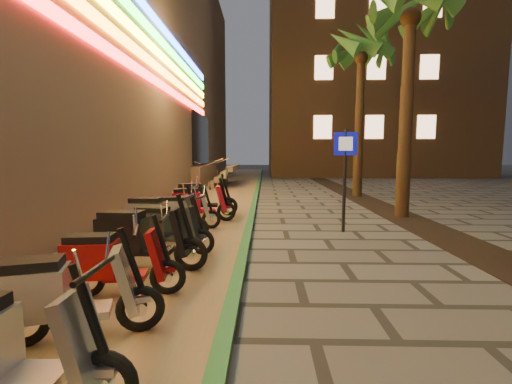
{
  "coord_description": "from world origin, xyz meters",
  "views": [
    {
      "loc": [
        -0.5,
        -3.23,
        1.85
      ],
      "look_at": [
        -0.66,
        2.75,
        1.2
      ],
      "focal_mm": 24.0,
      "sensor_mm": 36.0,
      "label": 1
    }
  ],
  "objects_px": {
    "pedestrian_sign": "(345,166)",
    "scooter_7": "(164,227)",
    "scooter_4": "(58,295)",
    "scooter_6": "(139,237)",
    "scooter_11": "(200,198)",
    "scooter_9": "(181,211)",
    "scooter_5": "(110,262)",
    "scooter_8": "(158,217)",
    "scooter_10": "(196,203)"
  },
  "relations": [
    {
      "from": "scooter_6",
      "to": "scooter_9",
      "type": "distance_m",
      "value": 2.97
    },
    {
      "from": "scooter_5",
      "to": "scooter_4",
      "type": "bearing_deg",
      "value": -97.18
    },
    {
      "from": "scooter_5",
      "to": "scooter_8",
      "type": "distance_m",
      "value": 2.93
    },
    {
      "from": "scooter_4",
      "to": "pedestrian_sign",
      "type": "bearing_deg",
      "value": 33.98
    },
    {
      "from": "scooter_11",
      "to": "scooter_5",
      "type": "bearing_deg",
      "value": -94.44
    },
    {
      "from": "scooter_8",
      "to": "scooter_9",
      "type": "bearing_deg",
      "value": 79.82
    },
    {
      "from": "scooter_4",
      "to": "scooter_9",
      "type": "relative_size",
      "value": 1.03
    },
    {
      "from": "scooter_6",
      "to": "scooter_8",
      "type": "distance_m",
      "value": 1.88
    },
    {
      "from": "scooter_5",
      "to": "scooter_10",
      "type": "bearing_deg",
      "value": 81.81
    },
    {
      "from": "scooter_6",
      "to": "scooter_8",
      "type": "bearing_deg",
      "value": 100.8
    },
    {
      "from": "scooter_7",
      "to": "scooter_8",
      "type": "bearing_deg",
      "value": 126.13
    },
    {
      "from": "scooter_6",
      "to": "scooter_7",
      "type": "height_order",
      "value": "scooter_6"
    },
    {
      "from": "scooter_7",
      "to": "scooter_10",
      "type": "bearing_deg",
      "value": 101.32
    },
    {
      "from": "scooter_4",
      "to": "scooter_8",
      "type": "xyz_separation_m",
      "value": [
        -0.27,
        4.02,
        0.04
      ]
    },
    {
      "from": "scooter_5",
      "to": "scooter_6",
      "type": "distance_m",
      "value": 1.06
    },
    {
      "from": "scooter_4",
      "to": "scooter_10",
      "type": "relative_size",
      "value": 0.91
    },
    {
      "from": "scooter_4",
      "to": "scooter_6",
      "type": "distance_m",
      "value": 2.16
    },
    {
      "from": "scooter_6",
      "to": "scooter_7",
      "type": "distance_m",
      "value": 1.03
    },
    {
      "from": "scooter_4",
      "to": "scooter_6",
      "type": "height_order",
      "value": "scooter_6"
    },
    {
      "from": "pedestrian_sign",
      "to": "scooter_11",
      "type": "bearing_deg",
      "value": 158.82
    },
    {
      "from": "scooter_4",
      "to": "scooter_5",
      "type": "bearing_deg",
      "value": 71.55
    },
    {
      "from": "scooter_8",
      "to": "scooter_9",
      "type": "relative_size",
      "value": 1.13
    },
    {
      "from": "scooter_6",
      "to": "scooter_7",
      "type": "bearing_deg",
      "value": 86.5
    },
    {
      "from": "scooter_8",
      "to": "scooter_9",
      "type": "xyz_separation_m",
      "value": [
        0.23,
        1.11,
        -0.06
      ]
    },
    {
      "from": "scooter_9",
      "to": "scooter_10",
      "type": "height_order",
      "value": "scooter_10"
    },
    {
      "from": "scooter_5",
      "to": "scooter_10",
      "type": "xyz_separation_m",
      "value": [
        0.13,
        4.94,
        0.07
      ]
    },
    {
      "from": "scooter_8",
      "to": "scooter_11",
      "type": "distance_m",
      "value": 3.07
    },
    {
      "from": "scooter_5",
      "to": "scooter_7",
      "type": "height_order",
      "value": "scooter_7"
    },
    {
      "from": "scooter_9",
      "to": "scooter_11",
      "type": "xyz_separation_m",
      "value": [
        0.09,
        1.95,
        0.09
      ]
    },
    {
      "from": "pedestrian_sign",
      "to": "scooter_7",
      "type": "height_order",
      "value": "pedestrian_sign"
    },
    {
      "from": "scooter_5",
      "to": "scooter_9",
      "type": "bearing_deg",
      "value": 84.07
    },
    {
      "from": "pedestrian_sign",
      "to": "scooter_6",
      "type": "bearing_deg",
      "value": -136.92
    },
    {
      "from": "scooter_5",
      "to": "scooter_7",
      "type": "xyz_separation_m",
      "value": [
        0.1,
        2.08,
        0.02
      ]
    },
    {
      "from": "scooter_10",
      "to": "scooter_11",
      "type": "bearing_deg",
      "value": 79.77
    },
    {
      "from": "scooter_6",
      "to": "scooter_7",
      "type": "xyz_separation_m",
      "value": [
        0.11,
        1.02,
        -0.05
      ]
    },
    {
      "from": "scooter_6",
      "to": "scooter_8",
      "type": "height_order",
      "value": "scooter_6"
    },
    {
      "from": "scooter_5",
      "to": "scooter_9",
      "type": "height_order",
      "value": "scooter_5"
    },
    {
      "from": "scooter_9",
      "to": "scooter_11",
      "type": "relative_size",
      "value": 0.84
    },
    {
      "from": "scooter_11",
      "to": "pedestrian_sign",
      "type": "bearing_deg",
      "value": -32.44
    },
    {
      "from": "pedestrian_sign",
      "to": "scooter_4",
      "type": "bearing_deg",
      "value": -120.92
    },
    {
      "from": "scooter_5",
      "to": "scooter_8",
      "type": "relative_size",
      "value": 0.89
    },
    {
      "from": "scooter_4",
      "to": "scooter_7",
      "type": "distance_m",
      "value": 3.18
    },
    {
      "from": "scooter_5",
      "to": "pedestrian_sign",
      "type": "bearing_deg",
      "value": 38.23
    },
    {
      "from": "scooter_9",
      "to": "scooter_10",
      "type": "xyz_separation_m",
      "value": [
        0.18,
        0.91,
        0.07
      ]
    },
    {
      "from": "scooter_5",
      "to": "scooter_7",
      "type": "distance_m",
      "value": 2.08
    },
    {
      "from": "scooter_4",
      "to": "scooter_7",
      "type": "xyz_separation_m",
      "value": [
        0.11,
        3.18,
        -0.0
      ]
    },
    {
      "from": "pedestrian_sign",
      "to": "scooter_6",
      "type": "xyz_separation_m",
      "value": [
        -3.91,
        -2.83,
        -1.05
      ]
    },
    {
      "from": "scooter_7",
      "to": "scooter_8",
      "type": "distance_m",
      "value": 0.92
    },
    {
      "from": "pedestrian_sign",
      "to": "scooter_6",
      "type": "distance_m",
      "value": 4.94
    },
    {
      "from": "scooter_4",
      "to": "scooter_9",
      "type": "xyz_separation_m",
      "value": [
        -0.04,
        5.13,
        -0.02
      ]
    }
  ]
}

